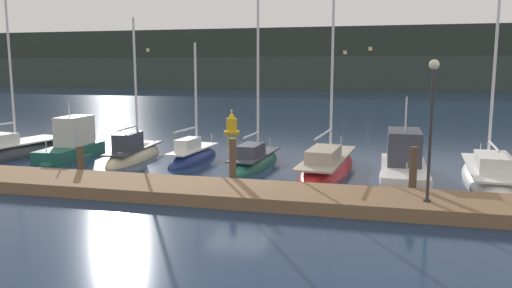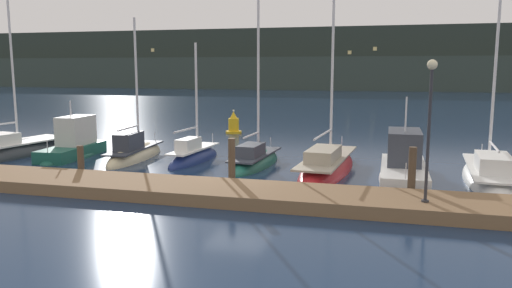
% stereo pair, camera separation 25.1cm
% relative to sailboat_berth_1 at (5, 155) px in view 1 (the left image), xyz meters
% --- Properties ---
extents(ground_plane, '(400.00, 400.00, 0.00)m').
position_rel_sailboat_berth_1_xyz_m(ground_plane, '(13.77, -2.83, -0.10)').
color(ground_plane, '#192D4C').
extents(dock, '(34.05, 2.80, 0.45)m').
position_rel_sailboat_berth_1_xyz_m(dock, '(13.77, -5.24, 0.12)').
color(dock, brown).
rests_on(dock, ground).
extents(mooring_pile_1, '(0.28, 0.28, 1.42)m').
position_rel_sailboat_berth_1_xyz_m(mooring_pile_1, '(6.96, -3.59, 0.61)').
color(mooring_pile_1, '#4C3D2D').
rests_on(mooring_pile_1, ground).
extents(mooring_pile_2, '(0.28, 0.28, 1.98)m').
position_rel_sailboat_berth_1_xyz_m(mooring_pile_2, '(13.77, -3.59, 0.89)').
color(mooring_pile_2, '#4C3D2D').
rests_on(mooring_pile_2, ground).
extents(mooring_pile_3, '(0.28, 0.28, 1.91)m').
position_rel_sailboat_berth_1_xyz_m(mooring_pile_3, '(20.57, -3.59, 0.86)').
color(mooring_pile_3, '#4C3D2D').
rests_on(mooring_pile_3, ground).
extents(sailboat_berth_1, '(3.86, 8.79, 11.14)m').
position_rel_sailboat_berth_1_xyz_m(sailboat_berth_1, '(0.00, 0.00, 0.00)').
color(sailboat_berth_1, '#2D3338').
rests_on(sailboat_berth_1, ground).
extents(motorboat_berth_2, '(2.05, 5.09, 3.47)m').
position_rel_sailboat_berth_1_xyz_m(motorboat_berth_2, '(3.48, 0.85, 0.32)').
color(motorboat_berth_2, '#195647').
rests_on(motorboat_berth_2, ground).
extents(sailboat_berth_3, '(1.93, 6.09, 8.02)m').
position_rel_sailboat_berth_1_xyz_m(sailboat_berth_3, '(6.93, 1.19, 0.04)').
color(sailboat_berth_3, beige).
rests_on(sailboat_berth_3, ground).
extents(sailboat_berth_4, '(1.57, 5.11, 6.59)m').
position_rel_sailboat_berth_1_xyz_m(sailboat_berth_4, '(10.18, 1.30, 0.03)').
color(sailboat_berth_4, navy).
rests_on(sailboat_berth_4, ground).
extents(sailboat_berth_5, '(1.89, 5.71, 9.06)m').
position_rel_sailboat_berth_1_xyz_m(sailboat_berth_5, '(13.50, 1.01, 0.02)').
color(sailboat_berth_5, '#195647').
rests_on(sailboat_berth_5, ground).
extents(sailboat_berth_6, '(2.60, 8.31, 11.54)m').
position_rel_sailboat_berth_1_xyz_m(sailboat_berth_6, '(17.07, 0.42, 0.01)').
color(sailboat_berth_6, red).
rests_on(sailboat_berth_6, ground).
extents(motorboat_berth_7, '(2.05, 6.36, 4.04)m').
position_rel_sailboat_berth_1_xyz_m(motorboat_berth_7, '(20.40, -0.02, 0.25)').
color(motorboat_berth_7, white).
rests_on(motorboat_berth_7, ground).
extents(sailboat_berth_8, '(2.63, 7.88, 11.50)m').
position_rel_sailboat_berth_1_xyz_m(sailboat_berth_8, '(23.93, 0.44, 0.03)').
color(sailboat_berth_8, white).
rests_on(sailboat_berth_8, ground).
extents(channel_buoy, '(1.16, 1.16, 1.72)m').
position_rel_sailboat_berth_1_xyz_m(channel_buoy, '(8.85, 12.41, 0.51)').
color(channel_buoy, gold).
rests_on(channel_buoy, ground).
extents(dock_lamppost, '(0.32, 0.32, 4.52)m').
position_rel_sailboat_berth_1_xyz_m(dock_lamppost, '(20.91, -5.60, 3.33)').
color(dock_lamppost, '#2D2D33').
rests_on(dock_lamppost, dock).
extents(hillside_backdrop, '(240.00, 23.00, 13.66)m').
position_rel_sailboat_berth_1_xyz_m(hillside_backdrop, '(9.40, 96.33, 6.19)').
color(hillside_backdrop, '#28332D').
rests_on(hillside_backdrop, ground).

